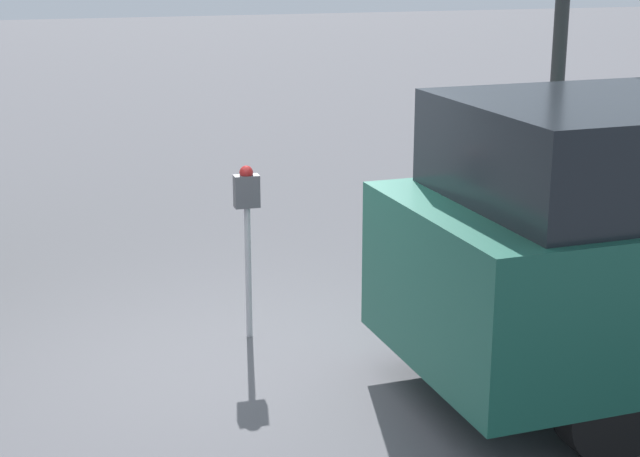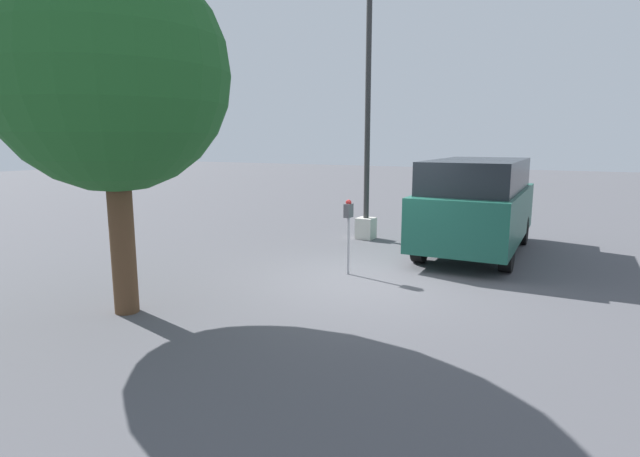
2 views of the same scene
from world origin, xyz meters
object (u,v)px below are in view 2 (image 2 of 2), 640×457
object	(u,v)px
street_tree	(111,74)
parking_meter_near	(348,220)
lamp_post	(367,164)
parked_van	(477,203)
parking_meter_far	(450,188)

from	to	relation	value
street_tree	parking_meter_near	bearing A→B (deg)	-29.54
parking_meter_near	lamp_post	world-z (taller)	lamp_post
parking_meter_near	parked_van	bearing A→B (deg)	-27.07
parking_meter_far	street_tree	distance (m)	11.56
parking_meter_near	lamp_post	bearing A→B (deg)	20.39
parking_meter_near	street_tree	bearing A→B (deg)	153.11
parking_meter_far	parked_van	world-z (taller)	parked_van
parking_meter_near	parking_meter_far	distance (m)	7.61
parking_meter_near	lamp_post	xyz separation A→B (m)	(3.43, 1.10, 0.88)
parked_van	lamp_post	bearing A→B (deg)	81.68
parking_meter_far	lamp_post	distance (m)	4.42
parking_meter_far	lamp_post	size ratio (longest dim) A/B	0.22
lamp_post	parking_meter_near	bearing A→B (deg)	-162.27
lamp_post	parking_meter_far	bearing A→B (deg)	-15.26
lamp_post	street_tree	world-z (taller)	lamp_post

